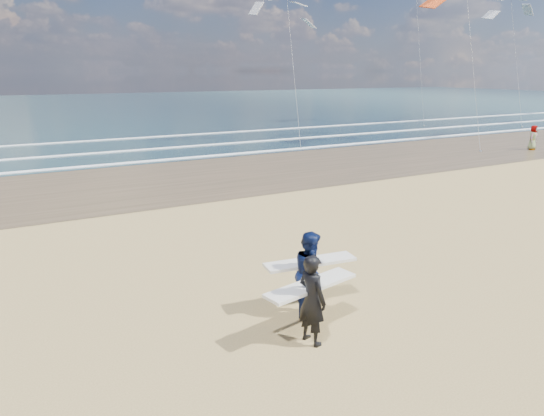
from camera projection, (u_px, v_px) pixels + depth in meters
wet_sand_strip at (417, 152)px, 33.63m from camera, size 220.00×12.00×0.01m
ocean at (179, 105)px, 79.48m from camera, size 220.00×100.00×0.02m
foam_breakers at (333, 135)px, 42.20m from camera, size 220.00×11.70×0.05m
surfer_near at (312, 298)px, 9.78m from camera, size 2.26×1.21×1.92m
surfer_far at (311, 272)px, 10.98m from camera, size 2.25×1.34×1.96m
beachgoer_0 at (533, 138)px, 34.24m from camera, size 0.96×0.77×1.72m
kite_0 at (469, 23)px, 33.87m from camera, size 7.55×4.93×14.30m
kite_1 at (292, 56)px, 35.34m from camera, size 5.42×4.70×11.91m
kite_2 at (515, 42)px, 48.54m from camera, size 6.62×4.83×14.30m
kite_5 at (419, 38)px, 49.20m from camera, size 5.74×4.73×16.04m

